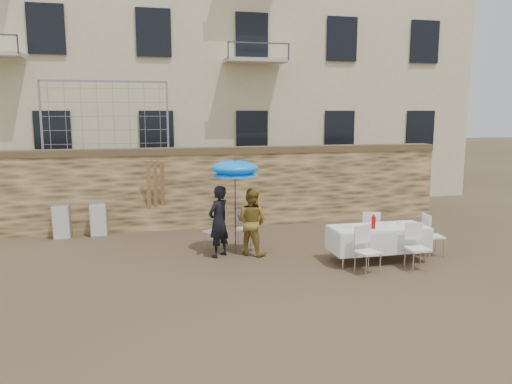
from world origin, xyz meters
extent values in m
plane|color=brown|center=(0.00, 0.00, 0.00)|extent=(80.00, 80.00, 0.00)
cube|color=olive|center=(0.00, 5.00, 1.10)|extent=(13.00, 0.50, 2.20)
cube|color=beige|center=(0.00, 12.00, 7.50)|extent=(20.00, 8.00, 15.00)
imported|color=black|center=(-0.51, 1.97, 0.80)|extent=(0.69, 0.67, 1.61)
imported|color=gold|center=(0.24, 1.97, 0.76)|extent=(0.94, 0.92, 1.52)
cylinder|color=#3F3F44|center=(-0.11, 2.07, 0.91)|extent=(0.03, 0.03, 1.81)
cone|color=#0B82FD|center=(-0.11, 2.07, 1.92)|extent=(1.09, 1.09, 0.22)
cube|color=white|center=(2.80, 0.83, 0.75)|extent=(2.10, 0.85, 0.05)
cylinder|color=silver|center=(1.85, 0.48, 0.37)|extent=(0.04, 0.04, 0.74)
cylinder|color=silver|center=(3.75, 0.48, 0.37)|extent=(0.04, 0.04, 0.74)
cylinder|color=silver|center=(1.85, 1.17, 0.37)|extent=(0.04, 0.04, 0.74)
cylinder|color=silver|center=(3.75, 1.17, 0.37)|extent=(0.04, 0.04, 0.74)
cylinder|color=red|center=(2.60, 0.68, 0.91)|extent=(0.09, 0.09, 0.26)
camera|label=1|loc=(-2.16, -8.78, 3.23)|focal=35.00mm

